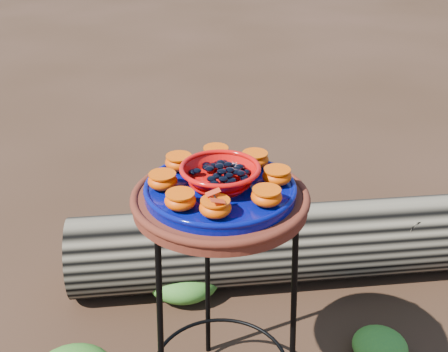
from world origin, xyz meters
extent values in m
cylinder|color=#4B1E11|center=(0.00, 0.00, 0.72)|extent=(0.44, 0.44, 0.04)
cylinder|color=#000650|center=(0.00, 0.00, 0.75)|extent=(0.38, 0.38, 0.03)
ellipsoid|color=#D14000|center=(-0.04, -0.14, 0.78)|extent=(0.07, 0.07, 0.04)
ellipsoid|color=#D14000|center=(0.09, -0.11, 0.78)|extent=(0.07, 0.07, 0.04)
ellipsoid|color=#D14000|center=(0.14, -0.02, 0.78)|extent=(0.07, 0.07, 0.04)
ellipsoid|color=#D14000|center=(0.11, 0.09, 0.78)|extent=(0.07, 0.07, 0.04)
ellipsoid|color=#D14000|center=(0.02, 0.14, 0.78)|extent=(0.07, 0.07, 0.04)
ellipsoid|color=#D14000|center=(-0.09, 0.11, 0.78)|extent=(0.07, 0.07, 0.04)
ellipsoid|color=#D14000|center=(-0.14, 0.02, 0.78)|extent=(0.07, 0.07, 0.04)
ellipsoid|color=#D14000|center=(-0.11, -0.09, 0.78)|extent=(0.07, 0.07, 0.04)
ellipsoid|color=#2F6B23|center=(0.56, 0.07, 0.05)|extent=(0.19, 0.19, 0.09)
ellipsoid|color=#2F6B23|center=(-0.03, 0.56, 0.07)|extent=(0.29, 0.29, 0.15)
camera|label=1|loc=(-0.24, -1.20, 1.42)|focal=45.00mm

